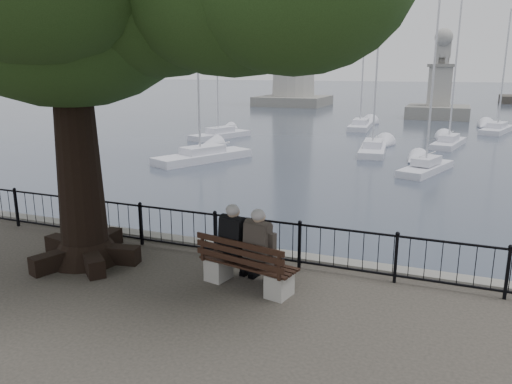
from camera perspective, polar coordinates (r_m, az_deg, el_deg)
The scene contains 14 objects.
harbor at distance 11.85m, azimuth 0.91°, elevation -9.35°, with size 260.00×260.00×1.20m.
railing at distance 11.03m, azimuth 0.00°, elevation -5.26°, with size 22.06×0.06×1.00m.
bench at distance 9.82m, azimuth -1.10°, elevation -8.95°, with size 2.07×0.99×1.05m.
person_left at distance 9.91m, azimuth -2.09°, elevation -6.25°, with size 0.58×0.89×1.67m.
person_right at distance 9.60m, azimuth 0.76°, elevation -6.92°, with size 0.58×0.89×1.67m.
lighthouse at distance 72.88m, azimuth 4.45°, elevation 19.47°, with size 9.46×9.46×29.12m.
lion_monument at distance 57.20m, azimuth 20.19°, elevation 10.28°, with size 6.31×6.31×9.23m.
sailboat_a at distance 28.89m, azimuth -6.08°, elevation 4.20°, with size 4.08×6.25×11.67m.
sailboat_b at distance 32.28m, azimuth 13.22°, elevation 4.98°, with size 2.00×5.46×11.83m.
sailboat_c at distance 27.01m, azimuth 18.86°, elevation 2.82°, with size 2.61×4.80×9.82m.
sailboat_e at distance 38.42m, azimuth -4.13°, elevation 6.75°, with size 3.21×5.52×13.08m.
sailboat_f at distance 36.62m, azimuth 21.15°, elevation 5.41°, with size 2.30×5.20×10.74m.
sailboat_g at distance 46.26m, azimuth 25.83°, elevation 6.51°, with size 3.07×5.92×9.91m.
sailboat_h at distance 45.33m, azimuth 11.88°, elevation 7.55°, with size 2.02×6.02×12.55m.
Camera 1 is at (3.86, -7.17, 4.19)m, focal length 35.00 mm.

